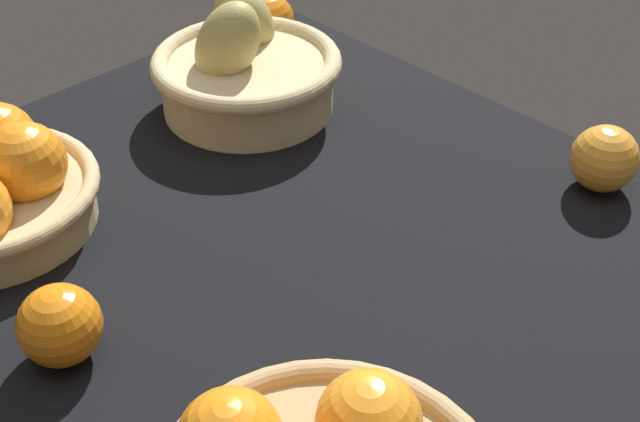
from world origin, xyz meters
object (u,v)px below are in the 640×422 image
at_px(loose_orange_back_gap, 265,21).
at_px(loose_orange_side_gap, 604,159).
at_px(basket_near_right_pears, 245,68).
at_px(loose_orange_front_gap, 60,325).

distance_m(loose_orange_back_gap, loose_orange_side_gap, 0.47).
distance_m(basket_near_right_pears, loose_orange_back_gap, 0.15).
distance_m(basket_near_right_pears, loose_orange_front_gap, 0.42).
distance_m(loose_orange_front_gap, loose_orange_side_gap, 0.55).
relative_size(loose_orange_front_gap, loose_orange_back_gap, 0.90).
distance_m(loose_orange_front_gap, loose_orange_back_gap, 0.56).
xyz_separation_m(basket_near_right_pears, loose_orange_side_gap, (-0.38, -0.15, -0.01)).
height_order(basket_near_right_pears, loose_orange_side_gap, basket_near_right_pears).
bearing_deg(basket_near_right_pears, loose_orange_side_gap, -158.25).
xyz_separation_m(loose_orange_front_gap, loose_orange_back_gap, (0.29, -0.48, 0.00)).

